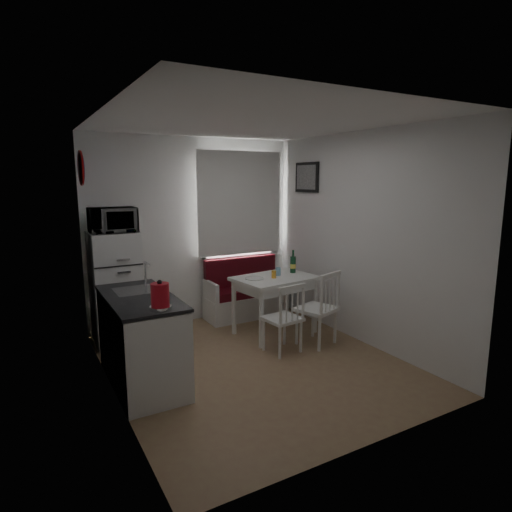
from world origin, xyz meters
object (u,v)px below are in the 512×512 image
Objects in this scene: microwave at (113,220)px; kettle at (160,295)px; wine_bottle at (293,261)px; bench at (245,297)px; fridge at (116,288)px; chair_right at (322,301)px; chair_left at (287,311)px; kitchen_counter at (141,339)px; dining_table at (275,283)px.

microwave is 2.09× the size of kettle.
wine_bottle is at bearing 27.98° from kettle.
wine_bottle reaches higher than bench.
bench is 3.88× the size of wine_bottle.
fridge is (-1.88, -0.11, 0.41)m from bench.
chair_right reaches higher than bench.
chair_left is at bearing -128.41° from wine_bottle.
kitchen_counter is 2.47× the size of microwave.
bench is at bearing 35.49° from kitchen_counter.
dining_table is 0.79× the size of fridge.
dining_table is 2.06× the size of microwave.
microwave is at bearing 90.99° from kettle.
wine_bottle is (0.10, 0.77, 0.35)m from chair_right.
dining_table is 2.16m from kettle.
kettle is (-1.85, -1.89, 0.74)m from bench.
microwave is (-1.88, 0.66, 0.86)m from dining_table.
kettle reaches higher than bench.
wine_bottle reaches higher than dining_table.
microwave reaches higher than wine_bottle.
dining_table is at bearing -89.88° from bench.
dining_table is at bearing 30.02° from kettle.
wine_bottle is (0.35, 0.10, 0.24)m from dining_table.
chair_right is 2.14× the size of kettle.
kitchen_counter is 2.41× the size of chair_right.
chair_right is at bearing -3.55° from kitchen_counter.
bench is at bearing 73.66° from chair_left.
fridge reaches higher than chair_right.
dining_table is at bearing 91.74° from chair_right.
dining_table is at bearing -164.05° from wine_bottle.
bench is at bearing 45.63° from kettle.
fridge is 1.81m from kettle.
microwave is at bearing -175.18° from bench.
bench is 2.74m from kettle.
chair_left is 1.76× the size of kettle.
chair_left is at bearing -99.54° from bench.
fridge is (-1.63, 1.37, 0.18)m from chair_left.
bench is at bearing 4.82° from microwave.
kitchen_counter is at bearing -164.29° from wine_bottle.
microwave is at bearing 153.35° from dining_table.
chair_right reaches higher than chair_left.
fridge is 2.61× the size of microwave.
wine_bottle is at bearing -14.15° from microwave.
chair_right reaches higher than dining_table.
wine_bottle is at bearing 15.71° from kitchen_counter.
bench is at bearing 80.77° from chair_right.
wine_bottle reaches higher than chair_right.
kitchen_counter reaches higher than kettle.
fridge is at bearing 133.17° from chair_left.
chair_right is 2.18m from kettle.
dining_table is 3.52× the size of wine_bottle.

